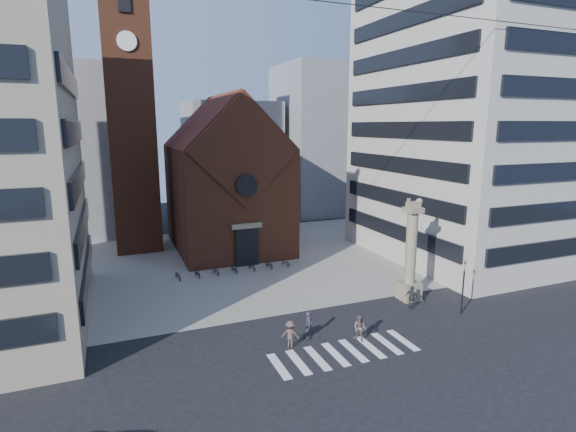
% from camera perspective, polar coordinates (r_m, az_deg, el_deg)
% --- Properties ---
extents(ground, '(120.00, 120.00, 0.00)m').
position_cam_1_polar(ground, '(32.76, 3.69, -14.76)').
color(ground, black).
rests_on(ground, ground).
extents(piazza, '(46.00, 30.00, 0.05)m').
position_cam_1_polar(piazza, '(49.37, -5.91, -5.58)').
color(piazza, gray).
rests_on(piazza, ground).
extents(zebra_crossing, '(10.20, 3.20, 0.01)m').
position_cam_1_polar(zebra_crossing, '(30.62, 7.19, -16.80)').
color(zebra_crossing, white).
rests_on(zebra_crossing, ground).
extents(church, '(12.00, 16.65, 18.00)m').
position_cam_1_polar(church, '(53.44, -7.89, 4.41)').
color(church, brown).
rests_on(church, ground).
extents(campanile, '(5.50, 5.50, 31.20)m').
position_cam_1_polar(campanile, '(54.52, -19.39, 12.19)').
color(campanile, brown).
rests_on(campanile, ground).
extents(building_right, '(18.00, 22.00, 32.00)m').
position_cam_1_polar(building_right, '(53.26, 22.39, 12.30)').
color(building_right, '#B0AA9F').
rests_on(building_right, ground).
extents(bg_block_left, '(16.00, 14.00, 22.00)m').
position_cam_1_polar(bg_block_left, '(66.91, -28.28, 7.17)').
color(bg_block_left, gray).
rests_on(bg_block_left, ground).
extents(bg_block_mid, '(14.00, 12.00, 18.00)m').
position_cam_1_polar(bg_block_mid, '(74.08, -7.19, 7.17)').
color(bg_block_mid, gray).
rests_on(bg_block_mid, ground).
extents(bg_block_right, '(16.00, 14.00, 24.00)m').
position_cam_1_polar(bg_block_right, '(76.83, 5.12, 9.61)').
color(bg_block_right, gray).
rests_on(bg_block_right, ground).
extents(lion_column, '(1.63, 1.60, 8.68)m').
position_cam_1_polar(lion_column, '(38.85, 15.29, -5.40)').
color(lion_column, gray).
rests_on(lion_column, ground).
extents(traffic_light, '(0.13, 0.16, 4.30)m').
position_cam_1_polar(traffic_light, '(37.58, 21.35, -8.25)').
color(traffic_light, black).
rests_on(traffic_light, ground).
extents(pedestrian_0, '(0.79, 0.68, 1.84)m').
position_cam_1_polar(pedestrian_0, '(31.95, 2.69, -13.62)').
color(pedestrian_0, '#383043').
rests_on(pedestrian_0, ground).
extents(pedestrian_1, '(1.11, 1.16, 1.88)m').
position_cam_1_polar(pedestrian_1, '(31.76, 9.11, -13.89)').
color(pedestrian_1, '#5E4E4B').
rests_on(pedestrian_1, ground).
extents(pedestrian_2, '(0.88, 1.19, 1.88)m').
position_cam_1_polar(pedestrian_2, '(37.78, 15.45, -9.94)').
color(pedestrian_2, '#2A2C33').
rests_on(pedestrian_2, ground).
extents(pedestrian_3, '(1.38, 1.21, 1.85)m').
position_cam_1_polar(pedestrian_3, '(30.62, 0.31, -14.77)').
color(pedestrian_3, '#4E3B34').
rests_on(pedestrian_3, ground).
extents(scooter_0, '(0.80, 1.66, 0.84)m').
position_cam_1_polar(scooter_0, '(44.24, -13.79, -7.31)').
color(scooter_0, black).
rests_on(scooter_0, piazza).
extents(scooter_1, '(0.67, 1.59, 0.93)m').
position_cam_1_polar(scooter_1, '(44.49, -11.44, -7.03)').
color(scooter_1, black).
rests_on(scooter_1, piazza).
extents(scooter_2, '(0.80, 1.66, 0.84)m').
position_cam_1_polar(scooter_2, '(44.84, -9.12, -6.86)').
color(scooter_2, black).
rests_on(scooter_2, piazza).
extents(scooter_3, '(0.67, 1.59, 0.93)m').
position_cam_1_polar(scooter_3, '(45.23, -6.84, -6.57)').
color(scooter_3, black).
rests_on(scooter_3, piazza).
extents(scooter_4, '(0.80, 1.66, 0.84)m').
position_cam_1_polar(scooter_4, '(45.73, -4.60, -6.38)').
color(scooter_4, black).
rests_on(scooter_4, piazza).
extents(scooter_5, '(0.67, 1.59, 0.93)m').
position_cam_1_polar(scooter_5, '(46.26, -2.42, -6.08)').
color(scooter_5, black).
rests_on(scooter_5, piazza).
extents(scooter_6, '(0.80, 1.66, 0.84)m').
position_cam_1_polar(scooter_6, '(46.89, -0.29, -5.88)').
color(scooter_6, black).
rests_on(scooter_6, piazza).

